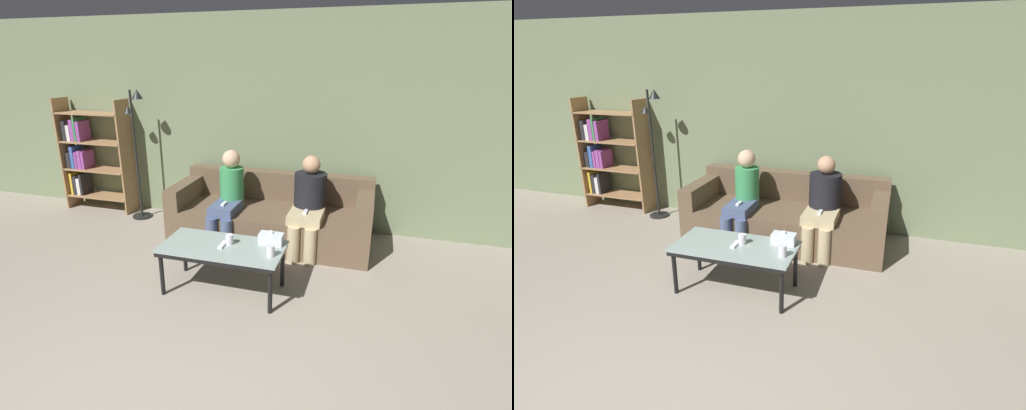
% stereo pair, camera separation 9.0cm
% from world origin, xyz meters
% --- Properties ---
extents(wall_back, '(12.00, 0.06, 2.60)m').
position_xyz_m(wall_back, '(0.00, 3.74, 1.30)').
color(wall_back, '#707F5B').
rests_on(wall_back, ground_plane).
extents(couch, '(2.32, 0.94, 0.76)m').
position_xyz_m(couch, '(0.00, 3.19, 0.28)').
color(couch, brown).
rests_on(couch, ground_plane).
extents(coffee_table, '(1.12, 0.57, 0.46)m').
position_xyz_m(coffee_table, '(-0.14, 1.92, 0.41)').
color(coffee_table, '#8C9E99').
rests_on(coffee_table, ground_plane).
extents(cup_near_left, '(0.07, 0.07, 0.09)m').
position_xyz_m(cup_near_left, '(-0.09, 1.97, 0.51)').
color(cup_near_left, silver).
rests_on(cup_near_left, coffee_table).
extents(cup_near_right, '(0.07, 0.07, 0.10)m').
position_xyz_m(cup_near_right, '(0.34, 1.84, 0.51)').
color(cup_near_right, silver).
rests_on(cup_near_right, coffee_table).
extents(tissue_box, '(0.22, 0.12, 0.13)m').
position_xyz_m(tissue_box, '(0.28, 2.09, 0.51)').
color(tissue_box, silver).
rests_on(tissue_box, coffee_table).
extents(game_remote, '(0.04, 0.15, 0.02)m').
position_xyz_m(game_remote, '(-0.14, 1.92, 0.47)').
color(game_remote, white).
rests_on(game_remote, coffee_table).
extents(bookshelf, '(1.01, 0.32, 1.57)m').
position_xyz_m(bookshelf, '(-2.78, 3.51, 0.78)').
color(bookshelf, '#9E754C').
rests_on(bookshelf, ground_plane).
extents(standing_lamp, '(0.31, 0.26, 1.72)m').
position_xyz_m(standing_lamp, '(-1.88, 3.37, 1.05)').
color(standing_lamp, black).
rests_on(standing_lamp, ground_plane).
extents(seated_person_left_end, '(0.31, 0.65, 1.09)m').
position_xyz_m(seated_person_left_end, '(-0.46, 2.96, 0.57)').
color(seated_person_left_end, '#47567A').
rests_on(seated_person_left_end, ground_plane).
extents(seated_person_mid_left, '(0.36, 0.68, 1.08)m').
position_xyz_m(seated_person_mid_left, '(0.46, 2.99, 0.58)').
color(seated_person_mid_left, tan).
rests_on(seated_person_mid_left, ground_plane).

